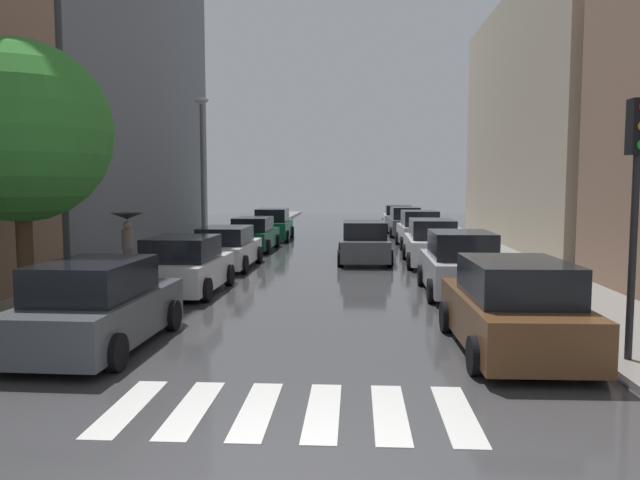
{
  "coord_description": "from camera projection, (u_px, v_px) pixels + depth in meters",
  "views": [
    {
      "loc": [
        0.88,
        -6.07,
        3.07
      ],
      "look_at": [
        -0.39,
        15.66,
        1.09
      ],
      "focal_mm": 34.41,
      "sensor_mm": 36.0,
      "label": 1
    }
  ],
  "objects": [
    {
      "name": "street_tree_left",
      "position": [
        20.0,
        132.0,
        13.67
      ],
      "size": [
        4.06,
        4.06,
        6.13
      ],
      "color": "#513823",
      "rests_on": "sidewalk_left"
    },
    {
      "name": "parked_car_left_fourth",
      "position": [
        254.0,
        235.0,
        28.53
      ],
      "size": [
        2.04,
        4.59,
        1.56
      ],
      "rotation": [
        0.0,
        0.0,
        1.55
      ],
      "color": "#0C4C2D",
      "rests_on": "ground"
    },
    {
      "name": "car_midroad",
      "position": [
        364.0,
        243.0,
        24.25
      ],
      "size": [
        2.12,
        4.48,
        1.63
      ],
      "rotation": [
        0.0,
        0.0,
        1.58
      ],
      "color": "#474C51",
      "rests_on": "ground"
    },
    {
      "name": "building_left_mid",
      "position": [
        89.0,
        2.0,
        27.19
      ],
      "size": [
        6.0,
        17.8,
        22.3
      ],
      "primitive_type": "cube",
      "color": "slate",
      "rests_on": "ground"
    },
    {
      "name": "pedestrian_foreground",
      "position": [
        127.0,
        230.0,
        19.46
      ],
      "size": [
        1.04,
        1.04,
        2.02
      ],
      "rotation": [
        0.0,
        0.0,
        0.55
      ],
      "color": "gray",
      "rests_on": "sidewalk_left"
    },
    {
      "name": "lamp_post_left",
      "position": [
        202.0,
        164.0,
        25.67
      ],
      "size": [
        0.6,
        0.28,
        6.52
      ],
      "color": "#595B60",
      "rests_on": "sidewalk_left"
    },
    {
      "name": "parked_car_right_third",
      "position": [
        431.0,
        244.0,
        23.4
      ],
      "size": [
        2.09,
        4.66,
        1.75
      ],
      "rotation": [
        0.0,
        0.0,
        1.55
      ],
      "color": "silver",
      "rests_on": "ground"
    },
    {
      "name": "traffic_light_right_corner",
      "position": [
        637.0,
        171.0,
        9.96
      ],
      "size": [
        0.3,
        0.42,
        4.3
      ],
      "color": "black",
      "rests_on": "sidewalk_right"
    },
    {
      "name": "parked_car_right_sixth",
      "position": [
        398.0,
        218.0,
        42.49
      ],
      "size": [
        2.17,
        4.24,
        1.64
      ],
      "rotation": [
        0.0,
        0.0,
        1.56
      ],
      "color": "#B2B7BF",
      "rests_on": "ground"
    },
    {
      "name": "sidewalk_left",
      "position": [
        208.0,
        245.0,
        30.59
      ],
      "size": [
        3.0,
        72.0,
        0.15
      ],
      "primitive_type": "cube",
      "color": "gray",
      "rests_on": "ground"
    },
    {
      "name": "parked_car_left_nearest",
      "position": [
        98.0,
        307.0,
        11.45
      ],
      "size": [
        2.15,
        4.41,
        1.67
      ],
      "rotation": [
        0.0,
        0.0,
        1.54
      ],
      "color": "#474C51",
      "rests_on": "ground"
    },
    {
      "name": "parked_car_right_nearest",
      "position": [
        513.0,
        309.0,
        11.17
      ],
      "size": [
        2.19,
        4.44,
        1.72
      ],
      "rotation": [
        0.0,
        0.0,
        1.59
      ],
      "color": "brown",
      "rests_on": "ground"
    },
    {
      "name": "parked_car_left_second",
      "position": [
        184.0,
        266.0,
        17.31
      ],
      "size": [
        2.23,
        4.07,
        1.61
      ],
      "rotation": [
        0.0,
        0.0,
        1.55
      ],
      "color": "silver",
      "rests_on": "ground"
    },
    {
      "name": "parked_car_left_fifth",
      "position": [
        273.0,
        225.0,
        33.97
      ],
      "size": [
        2.13,
        4.8,
        1.74
      ],
      "rotation": [
        0.0,
        0.0,
        1.59
      ],
      "color": "#0C4C2D",
      "rests_on": "ground"
    },
    {
      "name": "sidewalk_right",
      "position": [
        471.0,
        246.0,
        29.84
      ],
      "size": [
        3.0,
        72.0,
        0.15
      ],
      "primitive_type": "cube",
      "color": "gray",
      "rests_on": "ground"
    },
    {
      "name": "parked_car_right_second",
      "position": [
        460.0,
        265.0,
        17.08
      ],
      "size": [
        2.09,
        4.19,
        1.77
      ],
      "rotation": [
        0.0,
        0.0,
        1.56
      ],
      "color": "#B2B7BF",
      "rests_on": "ground"
    },
    {
      "name": "building_right_mid",
      "position": [
        565.0,
        123.0,
        29.71
      ],
      "size": [
        6.0,
        18.85,
        12.12
      ],
      "primitive_type": "cube",
      "color": "#B2A38C",
      "rests_on": "ground"
    },
    {
      "name": "parked_car_right_fifth",
      "position": [
        405.0,
        222.0,
        36.62
      ],
      "size": [
        2.08,
        4.58,
        1.73
      ],
      "rotation": [
        0.0,
        0.0,
        1.59
      ],
      "color": "#474C51",
      "rests_on": "ground"
    },
    {
      "name": "parked_car_right_fourth",
      "position": [
        419.0,
        230.0,
        29.92
      ],
      "size": [
        2.13,
        4.09,
        1.8
      ],
      "rotation": [
        0.0,
        0.0,
        1.59
      ],
      "color": "#B2B7BF",
      "rests_on": "ground"
    },
    {
      "name": "parked_car_left_third",
      "position": [
        227.0,
        248.0,
        22.54
      ],
      "size": [
        2.09,
        4.62,
        1.53
      ],
      "rotation": [
        0.0,
        0.0,
        1.56
      ],
      "color": "silver",
      "rests_on": "ground"
    },
    {
      "name": "ground_plane",
      "position": [
        338.0,
        247.0,
        30.23
      ],
      "size": [
        28.0,
        72.0,
        0.04
      ],
      "primitive_type": "cube",
      "color": "#3D3D3F"
    },
    {
      "name": "crosswalk_stripes",
      "position": [
        290.0,
        411.0,
        8.31
      ],
      "size": [
        4.95,
        2.2,
        0.01
      ],
      "color": "silver",
      "rests_on": "ground"
    }
  ]
}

